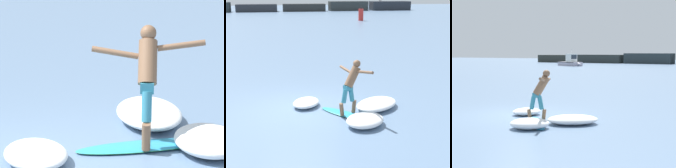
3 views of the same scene
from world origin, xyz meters
TOP-DOWN VIEW (x-y plane):
  - ground_plane at (0.00, 0.00)m, footprint 200.00×200.00m
  - surfboard at (1.51, -1.02)m, footprint 1.76×2.06m
  - surfer at (1.62, -0.94)m, footprint 0.96×1.62m
  - fishing_boat_near_jetty at (-20.86, 44.40)m, footprint 5.45×3.85m
  - wave_foam_at_tail at (0.28, 0.19)m, footprint 1.34×1.39m
  - wave_foam_at_nose at (2.65, -0.56)m, footprint 2.04×1.86m
  - wave_foam_beside at (1.79, -1.87)m, footprint 1.60×1.52m

SIDE VIEW (x-z plane):
  - ground_plane at x=0.00m, z-range 0.00..0.00m
  - surfboard at x=1.51m, z-range -0.07..0.13m
  - wave_foam_at_tail at x=0.28m, z-range 0.00..0.27m
  - wave_foam_at_nose at x=2.65m, z-range 0.00..0.31m
  - wave_foam_beside at x=1.79m, z-range 0.00..0.33m
  - fishing_boat_near_jetty at x=-20.86m, z-range -0.82..2.13m
  - surfer at x=1.62m, z-range 0.23..2.00m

